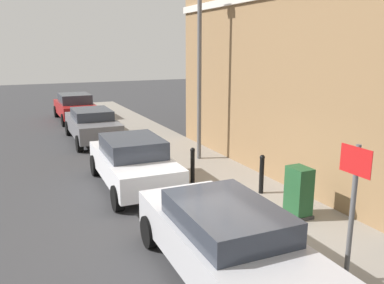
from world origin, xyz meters
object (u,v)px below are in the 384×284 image
lamppost (199,66)px  bollard_far_kerb (193,165)px  utility_cabinet (298,194)px  car_white (133,161)px  car_red (75,107)px  bollard_near_cabinet (262,173)px  car_silver (226,241)px  street_sign (353,194)px  car_grey (92,124)px

lamppost → bollard_far_kerb: bearing=-119.8°
utility_cabinet → bollard_far_kerb: (-1.21, 3.02, 0.02)m
car_white → car_red: size_ratio=1.00×
bollard_near_cabinet → bollard_far_kerb: (-1.31, 1.44, 0.00)m
car_silver → street_sign: (1.65, -1.02, 0.92)m
car_silver → car_white: (-0.04, 5.24, 0.01)m
car_white → bollard_near_cabinet: size_ratio=4.01×
bollard_far_kerb → lamppost: 3.70m
car_red → lamppost: (2.53, -10.26, 2.54)m
bollard_near_cabinet → lamppost: lamppost is taller
car_white → car_grey: car_white is taller
car_white → street_sign: size_ratio=1.81×
car_red → street_sign: (1.44, -17.97, 0.90)m
bollard_near_cabinet → lamppost: (-0.00, 3.73, 2.60)m
car_white → street_sign: street_sign is taller
car_silver → lamppost: lamppost is taller
utility_cabinet → street_sign: street_sign is taller
bollard_far_kerb → lamppost: bearing=60.2°
car_white → bollard_far_kerb: size_ratio=4.01×
car_silver → utility_cabinet: 2.98m
car_grey → bollard_near_cabinet: 8.96m
car_white → bollard_far_kerb: 1.69m
car_white → lamppost: 4.04m
car_white → lamppost: (2.78, 1.46, 2.55)m
car_white → car_grey: 6.28m
car_grey → lamppost: 6.09m
street_sign → lamppost: 7.96m
car_grey → car_silver: bearing=-179.4°
bollard_far_kerb → street_sign: street_sign is taller
bollard_near_cabinet → car_silver: bearing=-132.8°
car_silver → car_white: size_ratio=1.09×
bollard_far_kerb → car_red: bearing=95.6°
bollard_near_cabinet → street_sign: bearing=-105.3°
car_red → lamppost: size_ratio=0.73×
car_white → utility_cabinet: 4.69m
car_red → lamppost: lamppost is taller
car_red → car_white: bearing=178.5°
car_red → utility_cabinet: car_red is taller
car_grey → car_red: size_ratio=1.05×
car_red → utility_cabinet: bearing=-171.4°
car_red → lamppost: 10.87m
utility_cabinet → lamppost: lamppost is taller
car_grey → car_red: bearing=-0.7°
car_grey → street_sign: 12.67m
bollard_far_kerb → street_sign: 5.51m
car_red → bollard_near_cabinet: bearing=-170.0°
street_sign → car_silver: bearing=148.4°
utility_cabinet → car_white: bearing=124.8°
car_silver → lamppost: 7.68m
bollard_far_kerb → street_sign: bearing=-87.6°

